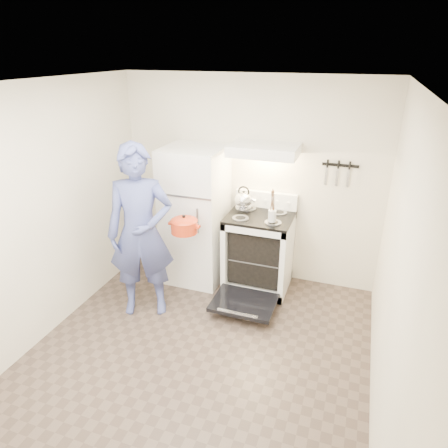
{
  "coord_description": "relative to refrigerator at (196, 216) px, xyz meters",
  "views": [
    {
      "loc": [
        1.25,
        -2.73,
        2.74
      ],
      "look_at": [
        -0.05,
        1.0,
        1.0
      ],
      "focal_mm": 32.0,
      "sensor_mm": 36.0,
      "label": 1
    }
  ],
  "objects": [
    {
      "name": "floor",
      "position": [
        0.58,
        -1.45,
        -0.85
      ],
      "size": [
        3.6,
        3.6,
        0.0
      ],
      "primitive_type": "plane",
      "color": "#4D3E35",
      "rests_on": "ground"
    },
    {
      "name": "back_wall",
      "position": [
        0.58,
        0.35,
        0.4
      ],
      "size": [
        3.2,
        0.02,
        2.5
      ],
      "primitive_type": "cube",
      "color": "beige",
      "rests_on": "ground"
    },
    {
      "name": "refrigerator",
      "position": [
        0.0,
        0.0,
        0.0
      ],
      "size": [
        0.7,
        0.7,
        1.7
      ],
      "primitive_type": "cube",
      "color": "white",
      "rests_on": "floor"
    },
    {
      "name": "stove_body",
      "position": [
        0.81,
        0.02,
        -0.39
      ],
      "size": [
        0.76,
        0.65,
        0.92
      ],
      "primitive_type": "cube",
      "color": "white",
      "rests_on": "floor"
    },
    {
      "name": "cooktop",
      "position": [
        0.81,
        0.02,
        0.09
      ],
      "size": [
        0.76,
        0.65,
        0.03
      ],
      "primitive_type": "cube",
      "color": "black",
      "rests_on": "stove_body"
    },
    {
      "name": "backsplash",
      "position": [
        0.81,
        0.31,
        0.2
      ],
      "size": [
        0.76,
        0.07,
        0.2
      ],
      "primitive_type": "cube",
      "color": "white",
      "rests_on": "cooktop"
    },
    {
      "name": "oven_door",
      "position": [
        0.81,
        -0.57,
        -0.72
      ],
      "size": [
        0.7,
        0.54,
        0.04
      ],
      "primitive_type": "cube",
      "color": "black",
      "rests_on": "floor"
    },
    {
      "name": "oven_rack",
      "position": [
        0.81,
        0.02,
        -0.41
      ],
      "size": [
        0.6,
        0.52,
        0.01
      ],
      "primitive_type": "cube",
      "color": "slate",
      "rests_on": "stove_body"
    },
    {
      "name": "range_hood",
      "position": [
        0.81,
        0.1,
        0.86
      ],
      "size": [
        0.76,
        0.5,
        0.12
      ],
      "primitive_type": "cube",
      "color": "white",
      "rests_on": "back_wall"
    },
    {
      "name": "knife_strip",
      "position": [
        1.63,
        0.33,
        0.7
      ],
      "size": [
        0.4,
        0.02,
        0.03
      ],
      "primitive_type": "cube",
      "color": "black",
      "rests_on": "back_wall"
    },
    {
      "name": "pizza_stone",
      "position": [
        0.9,
        0.04,
        -0.4
      ],
      "size": [
        0.31,
        0.31,
        0.02
      ],
      "primitive_type": "cylinder",
      "color": "#8D6951",
      "rests_on": "oven_rack"
    },
    {
      "name": "tea_kettle",
      "position": [
        0.58,
        0.1,
        0.26
      ],
      "size": [
        0.26,
        0.21,
        0.31
      ],
      "primitive_type": null,
      "color": "silver",
      "rests_on": "cooktop"
    },
    {
      "name": "utensil_jar",
      "position": [
        0.99,
        -0.16,
        0.2
      ],
      "size": [
        0.11,
        0.11,
        0.13
      ],
      "primitive_type": "cylinder",
      "rotation": [
        0.0,
        0.0,
        -0.23
      ],
      "color": "silver",
      "rests_on": "cooktop"
    },
    {
      "name": "person",
      "position": [
        -0.25,
        -0.87,
        0.11
      ],
      "size": [
        0.82,
        0.7,
        1.91
      ],
      "primitive_type": "imported",
      "rotation": [
        0.0,
        0.0,
        0.41
      ],
      "color": "#3B467A",
      "rests_on": "floor"
    },
    {
      "name": "dutch_oven",
      "position": [
        0.13,
        -0.62,
        0.13
      ],
      "size": [
        0.36,
        0.29,
        0.23
      ],
      "primitive_type": null,
      "color": "#BB3112",
      "rests_on": "person"
    }
  ]
}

